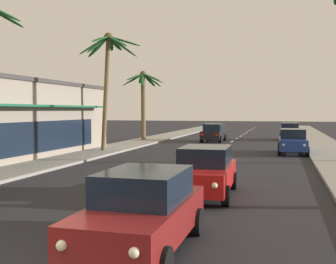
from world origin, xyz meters
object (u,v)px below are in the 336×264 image
at_px(sedan_parked_nearest_kerb, 293,141).
at_px(palm_left_farthest, 143,91).
at_px(sedan_parked_mid_kerb, 290,131).
at_px(sedan_third_in_queue, 205,171).
at_px(sedan_lead_at_stop_bar, 143,210).
at_px(palm_left_third, 108,61).
at_px(sedan_oncoming_far, 214,133).

relative_size(sedan_parked_nearest_kerb, palm_left_farthest, 0.67).
bearing_deg(sedan_parked_mid_kerb, sedan_third_in_queue, -96.47).
distance_m(sedan_lead_at_stop_bar, sedan_third_in_queue, 5.96).
bearing_deg(sedan_parked_mid_kerb, palm_left_third, -127.75).
height_order(sedan_third_in_queue, sedan_oncoming_far, same).
xyz_separation_m(sedan_lead_at_stop_bar, palm_left_farthest, (-10.05, 29.85, 3.89)).
height_order(sedan_third_in_queue, sedan_parked_mid_kerb, same).
bearing_deg(sedan_third_in_queue, sedan_lead_at_stop_bar, -92.23).
xyz_separation_m(sedan_third_in_queue, sedan_parked_mid_kerb, (3.30, 29.04, 0.00)).
height_order(sedan_third_in_queue, palm_left_farthest, palm_left_farthest).
height_order(sedan_parked_mid_kerb, palm_left_third, palm_left_third).
xyz_separation_m(sedan_lead_at_stop_bar, sedan_oncoming_far, (-3.42, 30.77, 0.00)).
relative_size(palm_left_third, palm_left_farthest, 1.24).
bearing_deg(sedan_parked_mid_kerb, sedan_parked_nearest_kerb, -90.19).
xyz_separation_m(sedan_parked_mid_kerb, palm_left_farthest, (-13.58, -5.15, 3.89)).
relative_size(sedan_third_in_queue, sedan_parked_mid_kerb, 1.01).
distance_m(sedan_parked_mid_kerb, palm_left_third, 21.11).
distance_m(sedan_lead_at_stop_bar, palm_left_third, 21.61).
xyz_separation_m(sedan_lead_at_stop_bar, sedan_parked_mid_kerb, (3.53, 35.00, 0.00)).
xyz_separation_m(sedan_parked_nearest_kerb, sedan_parked_mid_kerb, (0.05, 13.81, 0.00)).
bearing_deg(palm_left_farthest, sedan_parked_nearest_kerb, -32.59).
relative_size(sedan_lead_at_stop_bar, sedan_parked_nearest_kerb, 1.00).
height_order(sedan_parked_nearest_kerb, palm_left_farthest, palm_left_farthest).
xyz_separation_m(sedan_third_in_queue, sedan_oncoming_far, (-3.66, 24.81, 0.00)).
bearing_deg(sedan_oncoming_far, sedan_parked_mid_kerb, 31.29).
relative_size(sedan_third_in_queue, palm_left_third, 0.54).
bearing_deg(sedan_third_in_queue, sedan_parked_mid_kerb, 83.53).
xyz_separation_m(sedan_third_in_queue, palm_left_farthest, (-10.29, 23.89, 3.89)).
bearing_deg(palm_left_third, sedan_oncoming_far, 65.08).
bearing_deg(palm_left_farthest, sedan_parked_mid_kerb, 20.77).
bearing_deg(sedan_parked_nearest_kerb, palm_left_third, -169.48).
height_order(sedan_parked_mid_kerb, palm_left_farthest, palm_left_farthest).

